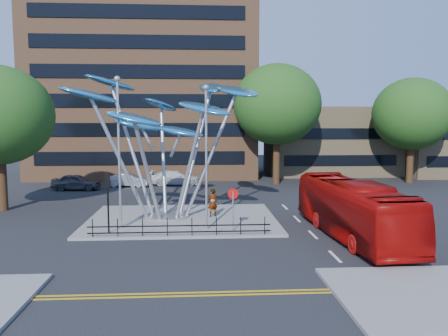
{
  "coord_description": "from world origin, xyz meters",
  "views": [
    {
      "loc": [
        0.02,
        -21.8,
        6.42
      ],
      "look_at": [
        1.57,
        4.0,
        3.62
      ],
      "focal_mm": 35.0,
      "sensor_mm": 36.0,
      "label": 1
    }
  ],
  "objects": [
    {
      "name": "parked_car_left",
      "position": [
        -11.31,
        19.16,
        0.74
      ],
      "size": [
        4.45,
        1.98,
        1.49
      ],
      "primitive_type": "imported",
      "rotation": [
        0.0,
        0.0,
        1.52
      ],
      "color": "#3F4247",
      "rests_on": "ground"
    },
    {
      "name": "tree_far",
      "position": [
        22.0,
        22.0,
        7.11
      ],
      "size": [
        8.0,
        8.0,
        10.81
      ],
      "color": "black",
      "rests_on": "ground"
    },
    {
      "name": "street_lamp_left",
      "position": [
        -4.5,
        3.5,
        5.36
      ],
      "size": [
        0.36,
        0.36,
        8.8
      ],
      "color": "#9EA0A5",
      "rests_on": "traffic_island"
    },
    {
      "name": "red_bus",
      "position": [
        8.5,
        1.38,
        1.58
      ],
      "size": [
        3.41,
        11.5,
        3.16
      ],
      "primitive_type": "imported",
      "rotation": [
        0.0,
        0.0,
        0.07
      ],
      "color": "#990907",
      "rests_on": "ground"
    },
    {
      "name": "street_lamp_right",
      "position": [
        0.5,
        3.0,
        5.09
      ],
      "size": [
        0.36,
        0.36,
        8.3
      ],
      "color": "#9EA0A5",
      "rests_on": "traffic_island"
    },
    {
      "name": "double_yellow_near",
      "position": [
        0.0,
        -6.0,
        0.01
      ],
      "size": [
        40.0,
        0.12,
        0.01
      ],
      "primitive_type": "cube",
      "color": "gold",
      "rests_on": "ground"
    },
    {
      "name": "pedestrian",
      "position": [
        0.97,
        6.41,
        1.07
      ],
      "size": [
        0.79,
        0.67,
        1.84
      ],
      "primitive_type": "imported",
      "rotation": [
        0.0,
        0.0,
        3.54
      ],
      "color": "gray",
      "rests_on": "traffic_island"
    },
    {
      "name": "traffic_island",
      "position": [
        -1.0,
        6.0,
        0.07
      ],
      "size": [
        12.0,
        9.0,
        0.15
      ],
      "primitive_type": "cube",
      "color": "slate",
      "rests_on": "ground"
    },
    {
      "name": "double_yellow_far",
      "position": [
        0.0,
        -6.3,
        0.01
      ],
      "size": [
        40.0,
        0.12,
        0.01
      ],
      "primitive_type": "cube",
      "color": "gold",
      "rests_on": "ground"
    },
    {
      "name": "traffic_light_island",
      "position": [
        -5.0,
        2.5,
        2.61
      ],
      "size": [
        0.28,
        0.18,
        3.42
      ],
      "color": "black",
      "rests_on": "traffic_island"
    },
    {
      "name": "parked_car_right",
      "position": [
        -2.27,
        21.93,
        0.73
      ],
      "size": [
        5.04,
        2.06,
        1.46
      ],
      "primitive_type": "imported",
      "rotation": [
        0.0,
        0.0,
        1.57
      ],
      "color": "silver",
      "rests_on": "ground"
    },
    {
      "name": "tree_right",
      "position": [
        8.0,
        22.0,
        8.04
      ],
      "size": [
        8.8,
        8.8,
        12.11
      ],
      "color": "black",
      "rests_on": "ground"
    },
    {
      "name": "low_building_near",
      "position": [
        16.0,
        30.0,
        4.0
      ],
      "size": [
        15.0,
        8.0,
        8.0
      ],
      "primitive_type": "cube",
      "color": "#9F875D",
      "rests_on": "ground"
    },
    {
      "name": "parked_car_mid",
      "position": [
        -6.81,
        20.94,
        0.66
      ],
      "size": [
        4.13,
        1.73,
        1.33
      ],
      "primitive_type": "imported",
      "rotation": [
        0.0,
        0.0,
        1.49
      ],
      "color": "#ABADB3",
      "rests_on": "ground"
    },
    {
      "name": "leaf_sculpture",
      "position": [
        -2.07,
        6.68,
        6.87
      ],
      "size": [
        12.72,
        9.54,
        9.51
      ],
      "color": "#9EA0A5",
      "rests_on": "traffic_island"
    },
    {
      "name": "brick_tower",
      "position": [
        -6.0,
        32.0,
        15.0
      ],
      "size": [
        25.0,
        15.0,
        30.0
      ],
      "primitive_type": "cube",
      "color": "brown",
      "rests_on": "ground"
    },
    {
      "name": "pedestrian_railing_front",
      "position": [
        -1.0,
        1.7,
        0.55
      ],
      "size": [
        10.0,
        0.06,
        1.0
      ],
      "color": "black",
      "rests_on": "traffic_island"
    },
    {
      "name": "ground",
      "position": [
        0.0,
        0.0,
        0.0
      ],
      "size": [
        120.0,
        120.0,
        0.0
      ],
      "primitive_type": "plane",
      "color": "black",
      "rests_on": "ground"
    },
    {
      "name": "no_entry_sign_island",
      "position": [
        2.0,
        2.52,
        1.82
      ],
      "size": [
        0.6,
        0.1,
        2.45
      ],
      "color": "#9EA0A5",
      "rests_on": "traffic_island"
    }
  ]
}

